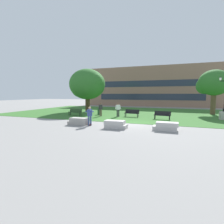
# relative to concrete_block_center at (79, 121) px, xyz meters

# --- Properties ---
(ground_plane) EXTENTS (140.00, 140.00, 0.00)m
(ground_plane) POSITION_rel_concrete_block_center_xyz_m (4.25, 2.25, -0.31)
(ground_plane) COLOR gray
(grass_lawn) EXTENTS (40.00, 20.00, 0.02)m
(grass_lawn) POSITION_rel_concrete_block_center_xyz_m (4.25, 12.25, -0.30)
(grass_lawn) COLOR #336628
(grass_lawn) RESTS_ON ground
(concrete_block_center) EXTENTS (1.84, 0.90, 0.64)m
(concrete_block_center) POSITION_rel_concrete_block_center_xyz_m (0.00, 0.00, 0.00)
(concrete_block_center) COLOR #9E9991
(concrete_block_center) RESTS_ON ground
(concrete_block_left) EXTENTS (1.85, 0.90, 0.64)m
(concrete_block_left) POSITION_rel_concrete_block_center_xyz_m (3.73, -0.40, 0.00)
(concrete_block_left) COLOR #BCB7B2
(concrete_block_left) RESTS_ON ground
(concrete_block_right) EXTENTS (1.90, 0.90, 0.64)m
(concrete_block_right) POSITION_rel_concrete_block_center_xyz_m (7.71, 0.12, 0.00)
(concrete_block_right) COLOR #BCB7B2
(concrete_block_right) RESTS_ON ground
(person_skateboarder) EXTENTS (0.75, 0.59, 1.71)m
(person_skateboarder) POSITION_rel_concrete_block_center_xyz_m (1.17, -0.05, 0.67)
(person_skateboarder) COLOR #384C7A
(person_skateboarder) RESTS_ON ground
(skateboard) EXTENTS (0.86, 0.86, 0.14)m
(skateboard) POSITION_rel_concrete_block_center_xyz_m (0.97, 0.17, -0.22)
(skateboard) COLOR maroon
(skateboard) RESTS_ON ground
(park_bench_near_left) EXTENTS (1.84, 0.71, 0.90)m
(park_bench_near_left) POSITION_rel_concrete_block_center_xyz_m (3.30, 7.10, 0.23)
(park_bench_near_left) COLOR black
(park_bench_near_left) RESTS_ON grass_lawn
(park_bench_near_right) EXTENTS (1.82, 0.60, 0.90)m
(park_bench_near_right) POSITION_rel_concrete_block_center_xyz_m (-3.92, 5.71, 0.23)
(park_bench_near_right) COLOR #284723
(park_bench_near_right) RESTS_ON grass_lawn
(park_bench_far_left) EXTENTS (1.86, 0.78, 0.90)m
(park_bench_far_left) POSITION_rel_concrete_block_center_xyz_m (7.00, 6.17, 0.23)
(park_bench_far_left) COLOR black
(park_bench_far_left) RESTS_ON grass_lawn
(lamp_post_left) EXTENTS (1.32, 0.80, 4.71)m
(lamp_post_left) POSITION_rel_concrete_block_center_xyz_m (13.37, 8.16, 0.68)
(lamp_post_left) COLOR #ADA89E
(lamp_post_left) RESTS_ON grass_lawn
(tree_far_right) EXTENTS (4.34, 4.13, 6.11)m
(tree_far_right) POSITION_rel_concrete_block_center_xyz_m (13.16, 13.56, 3.99)
(tree_far_right) COLOR brown
(tree_far_right) RESTS_ON grass_lawn
(tree_near_left) EXTENTS (5.94, 5.65, 6.76)m
(tree_near_left) POSITION_rel_concrete_block_center_xyz_m (-4.99, 11.01, 4.00)
(tree_near_left) COLOR #42301E
(tree_near_left) RESTS_ON grass_lawn
(trash_bin) EXTENTS (0.49, 0.49, 0.96)m
(trash_bin) POSITION_rel_concrete_block_center_xyz_m (-1.44, 7.82, 0.20)
(trash_bin) COLOR #234C28
(trash_bin) RESTS_ON grass_lawn
(person_bystander_near_lawn) EXTENTS (0.48, 0.55, 1.71)m
(person_bystander_near_lawn) POSITION_rel_concrete_block_center_xyz_m (-0.59, 6.35, 0.68)
(person_bystander_near_lawn) COLOR brown
(person_bystander_near_lawn) RESTS_ON grass_lawn
(person_bystander_far_lawn) EXTENTS (0.67, 0.59, 1.71)m
(person_bystander_far_lawn) POSITION_rel_concrete_block_center_xyz_m (1.61, 6.73, 0.68)
(person_bystander_far_lawn) COLOR #28282D
(person_bystander_far_lawn) RESTS_ON grass_lawn
(building_facade_distant) EXTENTS (31.11, 1.03, 9.16)m
(building_facade_distant) POSITION_rel_concrete_block_center_xyz_m (2.46, 26.75, 4.27)
(building_facade_distant) COLOR #8E6B56
(building_facade_distant) RESTS_ON ground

